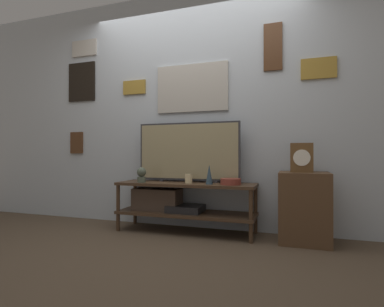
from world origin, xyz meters
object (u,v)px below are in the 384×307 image
at_px(television, 188,151).
at_px(mantel_clock, 302,158).
at_px(decorative_bust, 142,174).
at_px(vase_slim_bronze, 209,174).
at_px(vase_wide_bowl, 231,182).
at_px(candle_jar, 189,179).

relative_size(television, mantel_clock, 4.18).
xyz_separation_m(decorative_bust, mantel_clock, (1.61, 0.11, 0.18)).
height_order(vase_slim_bronze, decorative_bust, vase_slim_bronze).
height_order(vase_wide_bowl, candle_jar, candle_jar).
bearing_deg(candle_jar, vase_slim_bronze, -7.61).
xyz_separation_m(vase_slim_bronze, mantel_clock, (0.87, 0.07, 0.17)).
bearing_deg(mantel_clock, candle_jar, -177.92).
xyz_separation_m(television, vase_wide_bowl, (0.50, -0.15, -0.30)).
relative_size(vase_slim_bronze, mantel_clock, 0.72).
bearing_deg(decorative_bust, vase_slim_bronze, 2.96).
xyz_separation_m(vase_wide_bowl, candle_jar, (-0.44, 0.01, 0.02)).
bearing_deg(decorative_bust, television, 25.37).
bearing_deg(candle_jar, television, 111.20).
distance_m(decorative_bust, mantel_clock, 1.62).
bearing_deg(vase_wide_bowl, decorative_bust, -176.24).
relative_size(candle_jar, decorative_bust, 0.59).
bearing_deg(vase_wide_bowl, candle_jar, 179.15).
distance_m(vase_wide_bowl, candle_jar, 0.44).
relative_size(television, decorative_bust, 7.08).
relative_size(vase_slim_bronze, candle_jar, 2.06).
distance_m(vase_wide_bowl, decorative_bust, 0.95).
distance_m(television, mantel_clock, 1.16).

